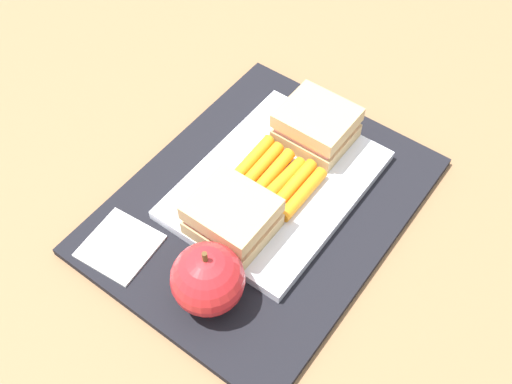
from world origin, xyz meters
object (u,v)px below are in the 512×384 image
(sandwich_half_right, at_px, (232,217))
(carrot_sticks_bundle, at_px, (276,177))
(apple, at_px, (208,279))
(paper_napkin, at_px, (120,246))
(food_tray, at_px, (276,184))
(sandwich_half_left, at_px, (316,126))

(sandwich_half_right, xyz_separation_m, carrot_sticks_bundle, (-0.08, -0.00, -0.02))
(sandwich_half_right, xyz_separation_m, apple, (0.07, 0.03, 0.00))
(paper_napkin, bearing_deg, apple, 95.65)
(sandwich_half_right, height_order, paper_napkin, sandwich_half_right)
(food_tray, height_order, sandwich_half_right, sandwich_half_right)
(sandwich_half_right, bearing_deg, apple, 20.25)
(sandwich_half_right, distance_m, apple, 0.08)
(carrot_sticks_bundle, xyz_separation_m, apple, (0.15, 0.03, 0.02))
(paper_napkin, bearing_deg, sandwich_half_left, 160.22)
(apple, bearing_deg, carrot_sticks_bundle, -170.01)
(sandwich_half_left, height_order, carrot_sticks_bundle, sandwich_half_left)
(food_tray, bearing_deg, carrot_sticks_bundle, -1.41)
(carrot_sticks_bundle, bearing_deg, sandwich_half_right, 0.01)
(food_tray, relative_size, carrot_sticks_bundle, 2.64)
(carrot_sticks_bundle, bearing_deg, apple, 9.99)
(food_tray, bearing_deg, apple, 9.97)
(sandwich_half_left, relative_size, paper_napkin, 1.14)
(apple, xyz_separation_m, paper_napkin, (0.01, -0.11, -0.03))
(food_tray, xyz_separation_m, apple, (0.15, 0.03, 0.03))
(sandwich_half_right, distance_m, paper_napkin, 0.12)
(apple, relative_size, paper_napkin, 1.18)
(sandwich_half_right, bearing_deg, carrot_sticks_bundle, -179.99)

